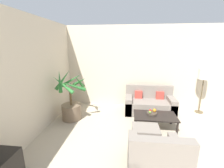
# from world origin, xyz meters

# --- Properties ---
(wall_back) EXTENTS (8.43, 0.06, 2.70)m
(wall_back) POSITION_xyz_m (0.00, 5.87, 1.35)
(wall_back) COLOR beige
(wall_back) RESTS_ON ground_plane
(potted_palm) EXTENTS (0.88, 0.98, 1.42)m
(potted_palm) POSITION_xyz_m (-2.93, 4.60, 0.46)
(potted_palm) COLOR brown
(potted_palm) RESTS_ON ground_plane
(sofa_loveseat) EXTENTS (1.49, 0.77, 0.82)m
(sofa_loveseat) POSITION_xyz_m (-0.67, 5.32, 0.28)
(sofa_loveseat) COLOR gray
(sofa_loveseat) RESTS_ON ground_plane
(floor_lamp) EXTENTS (0.33, 0.33, 1.40)m
(floor_lamp) POSITION_xyz_m (0.91, 5.48, 1.17)
(floor_lamp) COLOR brown
(floor_lamp) RESTS_ON ground_plane
(coffee_table) EXTENTS (1.05, 0.61, 0.35)m
(coffee_table) POSITION_xyz_m (-0.65, 4.36, 0.31)
(coffee_table) COLOR black
(coffee_table) RESTS_ON ground_plane
(fruit_bowl) EXTENTS (0.26, 0.26, 0.04)m
(fruit_bowl) POSITION_xyz_m (-0.73, 4.43, 0.37)
(fruit_bowl) COLOR #42382D
(fruit_bowl) RESTS_ON coffee_table
(apple_red) EXTENTS (0.07, 0.07, 0.07)m
(apple_red) POSITION_xyz_m (-0.76, 4.47, 0.43)
(apple_red) COLOR red
(apple_red) RESTS_ON fruit_bowl
(apple_green) EXTENTS (0.06, 0.06, 0.06)m
(apple_green) POSITION_xyz_m (-0.78, 4.37, 0.43)
(apple_green) COLOR olive
(apple_green) RESTS_ON fruit_bowl
(orange_fruit) EXTENTS (0.09, 0.09, 0.09)m
(orange_fruit) POSITION_xyz_m (-0.66, 4.47, 0.44)
(orange_fruit) COLOR orange
(orange_fruit) RESTS_ON fruit_bowl
(armchair) EXTENTS (0.88, 0.86, 0.84)m
(armchair) POSITION_xyz_m (-0.88, 2.91, 0.26)
(armchair) COLOR gray
(armchair) RESTS_ON ground_plane
(ottoman) EXTENTS (0.58, 0.46, 0.35)m
(ottoman) POSITION_xyz_m (-0.95, 3.75, 0.18)
(ottoman) COLOR gray
(ottoman) RESTS_ON ground_plane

